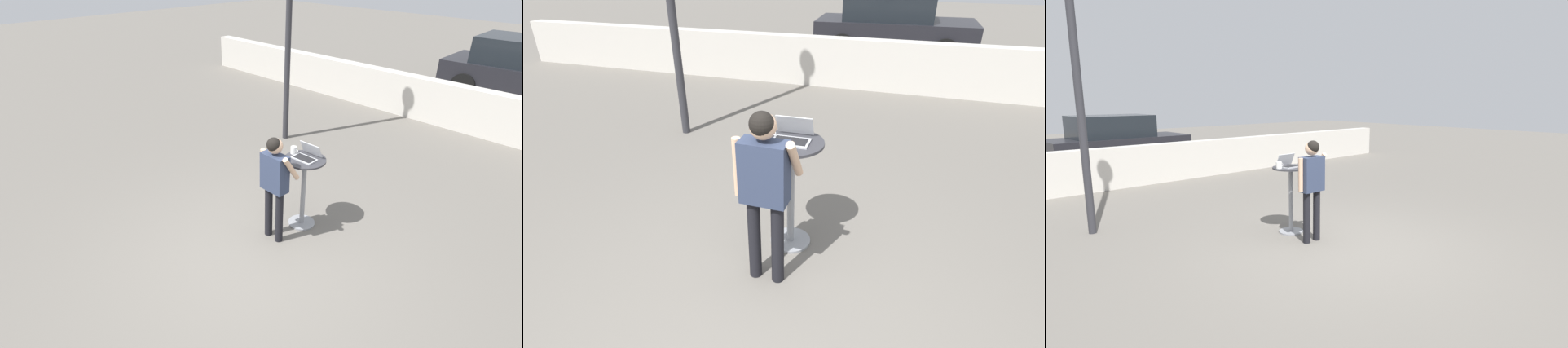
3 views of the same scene
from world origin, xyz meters
The scene contains 7 objects.
ground_plane centered at (0.00, 0.00, 0.00)m, with size 50.00×50.00×0.00m, color slate.
pavement_kerb centered at (0.00, 6.59, 0.51)m, with size 17.37×0.35×1.01m.
cafe_table centered at (-0.10, 1.09, 0.69)m, with size 0.59×0.59×1.10m.
laptop centered at (-0.11, 1.12, 1.15)m, with size 0.34×0.31×0.20m.
coffee_mug centered at (-0.33, 1.11, 1.15)m, with size 0.13×0.09×0.10m.
standing_person centered at (-0.16, 0.54, 0.99)m, with size 0.52×0.35×1.58m.
parked_car_near_street centered at (0.12, 9.93, 0.84)m, with size 4.23×2.07×1.65m.
Camera 2 is at (0.83, -2.05, 2.57)m, focal length 28.00 mm.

